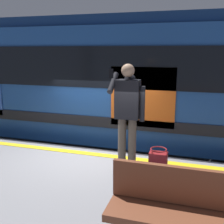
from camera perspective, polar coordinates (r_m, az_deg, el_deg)
The scene contains 8 objects.
ground_plane at distance 6.22m, azimuth -2.91°, elevation -17.52°, with size 24.13×24.13×0.00m, color #3D3D3F.
safety_line at distance 5.47m, azimuth -4.12°, elevation -8.91°, with size 13.74×0.16×0.01m, color yellow.
track_rail_near at distance 7.30m, azimuth 0.67°, elevation -11.94°, with size 18.23×0.08×0.16m, color slate.
track_rail_far at distance 8.58m, azimuth 3.37°, elevation -8.05°, with size 18.23×0.08×0.16m, color slate.
train_carriage at distance 7.77m, azimuth -7.16°, elevation 7.46°, with size 12.21×3.04×3.76m.
passenger at distance 4.52m, azimuth 3.36°, elevation 0.77°, with size 0.57×0.55×1.83m.
handbag at distance 4.79m, azimuth 9.79°, elevation -10.12°, with size 0.31×0.29×0.39m.
bench at distance 2.90m, azimuth 15.26°, elevation -19.82°, with size 1.54×0.44×0.90m.
Camera 1 is at (-1.84, 5.03, 3.15)m, focal length 42.98 mm.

